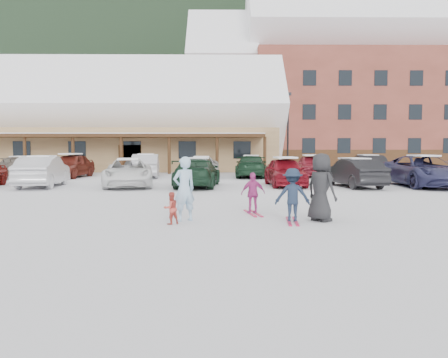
{
  "coord_description": "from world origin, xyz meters",
  "views": [
    {
      "loc": [
        0.15,
        -12.06,
        1.91
      ],
      "look_at": [
        0.3,
        1.0,
        1.0
      ],
      "focal_mm": 35.0,
      "sensor_mm": 36.0,
      "label": 1
    }
  ],
  "objects_px": {
    "lamp_post": "(288,127)",
    "parked_car_2": "(128,173)",
    "parked_car_5": "(354,173)",
    "parked_car_7": "(22,167)",
    "day_lodge": "(119,126)",
    "parked_car_9": "(146,166)",
    "parked_car_10": "(201,167)",
    "parked_car_6": "(423,171)",
    "adult_skier": "(184,189)",
    "parked_car_8": "(71,166)",
    "toddler_red": "(171,208)",
    "alpine_hotel": "(343,89)",
    "child_navy": "(292,195)",
    "parked_car_3": "(197,173)",
    "parked_car_11": "(251,166)",
    "parked_car_1": "(43,171)",
    "parked_car_13": "(368,166)",
    "parked_car_4": "(285,172)",
    "parked_car_12": "(311,166)",
    "child_magenta": "(253,193)",
    "bystander_dark": "(321,187)"
  },
  "relations": [
    {
      "from": "parked_car_2",
      "to": "child_magenta",
      "type": "bearing_deg",
      "value": -68.63
    },
    {
      "from": "day_lodge",
      "to": "child_magenta",
      "type": "xyz_separation_m",
      "value": [
        10.15,
        -27.32,
        -3.33
      ]
    },
    {
      "from": "child_magenta",
      "to": "parked_car_6",
      "type": "relative_size",
      "value": 0.22
    },
    {
      "from": "parked_car_5",
      "to": "parked_car_8",
      "type": "relative_size",
      "value": 0.94
    },
    {
      "from": "parked_car_5",
      "to": "parked_car_7",
      "type": "distance_m",
      "value": 21.13
    },
    {
      "from": "day_lodge",
      "to": "parked_car_5",
      "type": "bearing_deg",
      "value": -49.33
    },
    {
      "from": "parked_car_1",
      "to": "child_navy",
      "type": "bearing_deg",
      "value": 129.03
    },
    {
      "from": "parked_car_10",
      "to": "parked_car_12",
      "type": "relative_size",
      "value": 1.15
    },
    {
      "from": "lamp_post",
      "to": "parked_car_2",
      "type": "xyz_separation_m",
      "value": [
        -10.33,
        -14.84,
        -3.0
      ]
    },
    {
      "from": "parked_car_8",
      "to": "adult_skier",
      "type": "bearing_deg",
      "value": -58.3
    },
    {
      "from": "lamp_post",
      "to": "parked_car_7",
      "type": "xyz_separation_m",
      "value": [
        -18.83,
        -7.7,
        -3.0
      ]
    },
    {
      "from": "parked_car_8",
      "to": "parked_car_7",
      "type": "bearing_deg",
      "value": -177.39
    },
    {
      "from": "parked_car_5",
      "to": "parked_car_6",
      "type": "height_order",
      "value": "parked_car_6"
    },
    {
      "from": "parked_car_13",
      "to": "child_navy",
      "type": "bearing_deg",
      "value": 69.38
    },
    {
      "from": "parked_car_11",
      "to": "adult_skier",
      "type": "bearing_deg",
      "value": 84.81
    },
    {
      "from": "day_lodge",
      "to": "parked_car_5",
      "type": "height_order",
      "value": "day_lodge"
    },
    {
      "from": "bystander_dark",
      "to": "parked_car_3",
      "type": "bearing_deg",
      "value": -16.96
    },
    {
      "from": "parked_car_10",
      "to": "parked_car_7",
      "type": "bearing_deg",
      "value": -179.34
    },
    {
      "from": "parked_car_2",
      "to": "day_lodge",
      "type": "bearing_deg",
      "value": 94.44
    },
    {
      "from": "adult_skier",
      "to": "parked_car_9",
      "type": "bearing_deg",
      "value": -108.65
    },
    {
      "from": "adult_skier",
      "to": "parked_car_3",
      "type": "relative_size",
      "value": 0.35
    },
    {
      "from": "parked_car_4",
      "to": "parked_car_13",
      "type": "xyz_separation_m",
      "value": [
        6.58,
        6.83,
        0.01
      ]
    },
    {
      "from": "child_navy",
      "to": "parked_car_1",
      "type": "xyz_separation_m",
      "value": [
        -10.72,
        10.55,
        0.07
      ]
    },
    {
      "from": "lamp_post",
      "to": "parked_car_11",
      "type": "height_order",
      "value": "lamp_post"
    },
    {
      "from": "child_navy",
      "to": "parked_car_3",
      "type": "relative_size",
      "value": 0.28
    },
    {
      "from": "day_lodge",
      "to": "parked_car_12",
      "type": "distance_m",
      "value": 18.88
    },
    {
      "from": "lamp_post",
      "to": "parked_car_12",
      "type": "bearing_deg",
      "value": -86.11
    },
    {
      "from": "parked_car_11",
      "to": "parked_car_12",
      "type": "xyz_separation_m",
      "value": [
        4.12,
        0.58,
        0.01
      ]
    },
    {
      "from": "parked_car_1",
      "to": "parked_car_4",
      "type": "height_order",
      "value": "parked_car_1"
    },
    {
      "from": "day_lodge",
      "to": "parked_car_9",
      "type": "height_order",
      "value": "day_lodge"
    },
    {
      "from": "child_navy",
      "to": "parked_car_1",
      "type": "height_order",
      "value": "parked_car_1"
    },
    {
      "from": "parked_car_3",
      "to": "parked_car_4",
      "type": "height_order",
      "value": "parked_car_4"
    },
    {
      "from": "parked_car_10",
      "to": "parked_car_3",
      "type": "bearing_deg",
      "value": -89.0
    },
    {
      "from": "toddler_red",
      "to": "adult_skier",
      "type": "bearing_deg",
      "value": -155.25
    },
    {
      "from": "toddler_red",
      "to": "parked_car_2",
      "type": "height_order",
      "value": "parked_car_2"
    },
    {
      "from": "adult_skier",
      "to": "parked_car_8",
      "type": "distance_m",
      "value": 19.59
    },
    {
      "from": "toddler_red",
      "to": "parked_car_5",
      "type": "distance_m",
      "value": 13.25
    },
    {
      "from": "parked_car_6",
      "to": "parked_car_12",
      "type": "relative_size",
      "value": 1.31
    },
    {
      "from": "parked_car_7",
      "to": "parked_car_13",
      "type": "height_order",
      "value": "parked_car_13"
    },
    {
      "from": "day_lodge",
      "to": "parked_car_10",
      "type": "xyz_separation_m",
      "value": [
        7.97,
        -10.91,
        -3.25
      ]
    },
    {
      "from": "toddler_red",
      "to": "parked_car_4",
      "type": "bearing_deg",
      "value": -146.25
    },
    {
      "from": "parked_car_6",
      "to": "day_lodge",
      "type": "bearing_deg",
      "value": 135.77
    },
    {
      "from": "parked_car_7",
      "to": "parked_car_10",
      "type": "height_order",
      "value": "parked_car_7"
    },
    {
      "from": "parked_car_3",
      "to": "parked_car_4",
      "type": "bearing_deg",
      "value": -169.95
    },
    {
      "from": "parked_car_5",
      "to": "parked_car_9",
      "type": "distance_m",
      "value": 13.71
    },
    {
      "from": "parked_car_6",
      "to": "child_navy",
      "type": "bearing_deg",
      "value": -129.52
    },
    {
      "from": "alpine_hotel",
      "to": "parked_car_5",
      "type": "relative_size",
      "value": 7.28
    },
    {
      "from": "child_navy",
      "to": "parked_car_1",
      "type": "distance_m",
      "value": 15.04
    },
    {
      "from": "lamp_post",
      "to": "adult_skier",
      "type": "relative_size",
      "value": 3.87
    },
    {
      "from": "parked_car_3",
      "to": "parked_car_6",
      "type": "relative_size",
      "value": 0.87
    }
  ]
}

